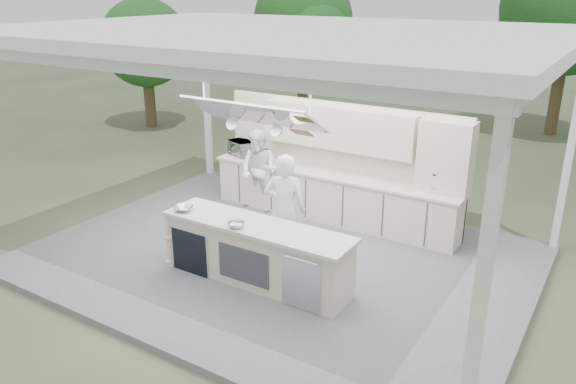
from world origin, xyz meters
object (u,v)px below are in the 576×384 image
Objects in this scene: back_counter at (332,196)px; head_chef at (285,210)px; demo_island at (256,253)px; sous_chef at (259,171)px.

head_chef is (0.22, -2.04, 0.45)m from back_counter.
demo_island is at bearing 68.57° from head_chef.
back_counter is 1.55m from sous_chef.
head_chef is at bearing -83.76° from back_counter.
sous_chef is at bearing -62.86° from head_chef.
sous_chef is (-1.47, -0.37, 0.36)m from back_counter.
sous_chef reaches higher than demo_island.
demo_island and back_counter have the same top height.
demo_island is 0.90m from head_chef.
sous_chef reaches higher than back_counter.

